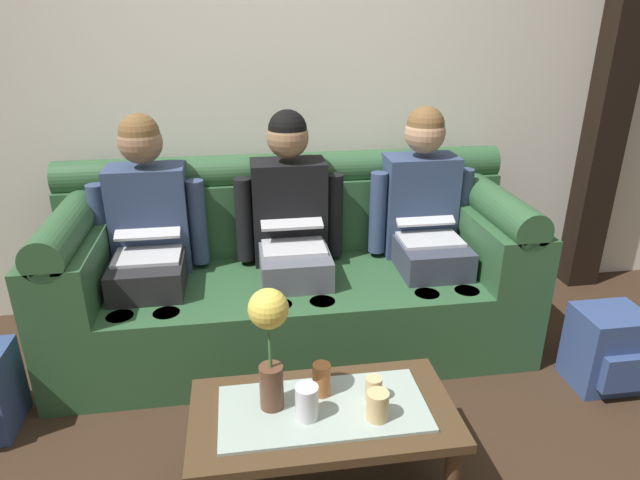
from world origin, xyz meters
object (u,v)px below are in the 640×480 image
at_px(backpack_right, 606,349).
at_px(cup_far_center, 374,389).
at_px(cup_far_left, 378,406).
at_px(person_right, 425,217).
at_px(person_left, 148,232).
at_px(person_middle, 291,225).
at_px(coffee_table, 323,420).
at_px(cup_near_left, 322,379).
at_px(couch, 292,275).
at_px(flower_vase, 269,335).
at_px(cup_near_right, 307,402).

bearing_deg(backpack_right, cup_far_center, -162.17).
bearing_deg(cup_far_left, person_right, 64.94).
height_order(person_left, person_right, same).
distance_m(person_left, backpack_right, 2.26).
xyz_separation_m(person_middle, cup_far_left, (0.18, -1.13, -0.24)).
bearing_deg(person_left, cup_far_center, -49.25).
bearing_deg(cup_far_center, person_right, 63.34).
xyz_separation_m(person_left, cup_far_center, (0.89, -1.03, -0.25)).
xyz_separation_m(person_right, coffee_table, (-0.70, -1.05, -0.35)).
bearing_deg(cup_far_left, person_left, 127.85).
xyz_separation_m(person_right, cup_near_left, (-0.70, -0.97, -0.23)).
height_order(couch, cup_far_center, couch).
relative_size(cup_far_center, cup_far_left, 0.87).
relative_size(couch, cup_far_center, 25.62).
distance_m(person_right, flower_vase, 1.35).
xyz_separation_m(couch, backpack_right, (1.41, -0.64, -0.18)).
xyz_separation_m(person_middle, coffee_table, (0.00, -1.05, -0.35)).
bearing_deg(cup_near_left, cup_near_right, -120.29).
height_order(person_left, flower_vase, person_left).
height_order(flower_vase, cup_near_right, flower_vase).
relative_size(couch, cup_far_left, 22.28).
height_order(person_right, cup_near_left, person_right).
distance_m(cup_near_right, backpack_right, 1.56).
height_order(person_middle, coffee_table, person_middle).
bearing_deg(cup_far_center, cup_near_right, -166.97).
bearing_deg(cup_far_left, flower_vase, 161.60).
distance_m(person_left, cup_far_center, 1.39).
bearing_deg(cup_far_left, cup_near_right, 170.29).
distance_m(person_left, person_right, 1.41).
bearing_deg(backpack_right, cup_near_left, -166.64).
xyz_separation_m(cup_far_center, backpack_right, (1.23, 0.40, -0.22)).
bearing_deg(flower_vase, cup_far_left, -18.40).
xyz_separation_m(cup_near_left, cup_far_left, (0.17, -0.16, -0.01)).
distance_m(cup_near_left, cup_near_right, 0.14).
bearing_deg(person_middle, couch, 90.00).
xyz_separation_m(couch, cup_near_left, (0.01, -0.98, 0.06)).
bearing_deg(coffee_table, person_right, 56.10).
bearing_deg(cup_near_right, person_middle, 86.66).
bearing_deg(coffee_table, backpack_right, 16.17).
bearing_deg(person_left, person_right, 0.01).
xyz_separation_m(person_left, coffee_table, (0.70, -1.05, -0.35)).
bearing_deg(couch, flower_vase, -99.92).
height_order(person_middle, cup_far_left, person_middle).
distance_m(person_left, coffee_table, 1.31).
xyz_separation_m(person_left, backpack_right, (2.12, -0.64, -0.47)).
bearing_deg(couch, cup_near_left, -89.68).
bearing_deg(flower_vase, cup_near_left, 12.79).
xyz_separation_m(person_right, backpack_right, (0.71, -0.64, -0.47)).
height_order(couch, coffee_table, couch).
bearing_deg(cup_near_right, backpack_right, 17.03).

